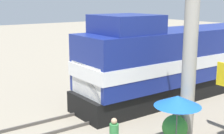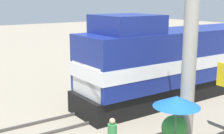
% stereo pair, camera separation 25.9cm
% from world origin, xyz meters
% --- Properties ---
extents(ground_plane, '(120.00, 120.00, 0.00)m').
position_xyz_m(ground_plane, '(0.00, 0.00, 0.00)').
color(ground_plane, gray).
extents(rail_near, '(0.08, 40.72, 0.15)m').
position_xyz_m(rail_near, '(-0.72, 0.00, 0.07)').
color(rail_near, '#4C4742').
rests_on(rail_near, ground_plane).
extents(rail_far, '(0.08, 40.72, 0.15)m').
position_xyz_m(rail_far, '(0.72, 0.00, 0.07)').
color(rail_far, '#4C4742').
rests_on(rail_far, ground_plane).
extents(locomotive, '(3.20, 13.73, 5.05)m').
position_xyz_m(locomotive, '(0.00, 4.63, 2.19)').
color(locomotive, black).
rests_on(locomotive, ground_plane).
extents(utility_pole, '(1.80, 0.60, 8.54)m').
position_xyz_m(utility_pole, '(4.21, 0.94, 4.30)').
color(utility_pole, '#9E998E').
rests_on(utility_pole, ground_plane).
extents(vendor_umbrella, '(1.84, 1.84, 2.19)m').
position_xyz_m(vendor_umbrella, '(4.79, -0.31, 1.98)').
color(vendor_umbrella, '#4C4C4C').
rests_on(vendor_umbrella, ground_plane).
extents(shrub_cluster, '(1.08, 1.08, 1.08)m').
position_xyz_m(shrub_cluster, '(4.21, 0.23, 0.54)').
color(shrub_cluster, '#388C38').
rests_on(shrub_cluster, ground_plane).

